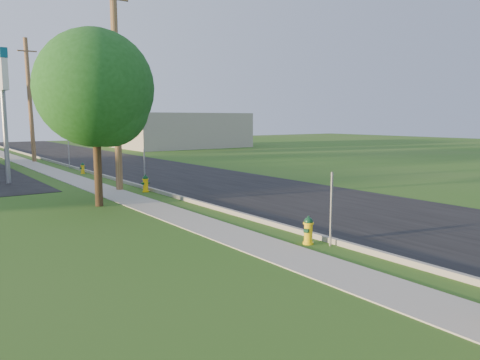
{
  "coord_description": "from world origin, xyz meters",
  "views": [
    {
      "loc": [
        -8.86,
        -4.27,
        3.4
      ],
      "look_at": [
        0.0,
        8.0,
        1.4
      ],
      "focal_mm": 35.0,
      "sensor_mm": 36.0,
      "label": 1
    }
  ],
  "objects_px": {
    "hydrant_near": "(308,230)",
    "hydrant_mid": "(146,184)",
    "hydrant_far": "(83,168)",
    "utility_pole_far": "(30,100)",
    "tree_verge": "(98,93)",
    "price_pylon": "(2,78)",
    "utility_pole_mid": "(116,85)"
  },
  "relations": [
    {
      "from": "hydrant_near",
      "to": "hydrant_mid",
      "type": "relative_size",
      "value": 0.97
    },
    {
      "from": "hydrant_near",
      "to": "hydrant_mid",
      "type": "xyz_separation_m",
      "value": [
        0.25,
        11.02,
        0.01
      ]
    },
    {
      "from": "hydrant_near",
      "to": "hydrant_far",
      "type": "height_order",
      "value": "hydrant_near"
    },
    {
      "from": "utility_pole_far",
      "to": "tree_verge",
      "type": "distance_m",
      "value": 21.66
    },
    {
      "from": "utility_pole_far",
      "to": "price_pylon",
      "type": "bearing_deg",
      "value": -107.33
    },
    {
      "from": "hydrant_near",
      "to": "hydrant_mid",
      "type": "height_order",
      "value": "hydrant_mid"
    },
    {
      "from": "utility_pole_mid",
      "to": "hydrant_far",
      "type": "bearing_deg",
      "value": 85.22
    },
    {
      "from": "price_pylon",
      "to": "hydrant_near",
      "type": "distance_m",
      "value": 19.02
    },
    {
      "from": "tree_verge",
      "to": "hydrant_near",
      "type": "xyz_separation_m",
      "value": [
        2.61,
        -8.75,
        -3.98
      ]
    },
    {
      "from": "utility_pole_mid",
      "to": "utility_pole_far",
      "type": "height_order",
      "value": "utility_pole_mid"
    },
    {
      "from": "hydrant_far",
      "to": "tree_verge",
      "type": "bearing_deg",
      "value": -103.76
    },
    {
      "from": "price_pylon",
      "to": "hydrant_near",
      "type": "height_order",
      "value": "price_pylon"
    },
    {
      "from": "utility_pole_far",
      "to": "hydrant_mid",
      "type": "distance_m",
      "value": 19.8
    },
    {
      "from": "hydrant_near",
      "to": "hydrant_mid",
      "type": "distance_m",
      "value": 11.02
    },
    {
      "from": "hydrant_near",
      "to": "utility_pole_far",
      "type": "bearing_deg",
      "value": 90.97
    },
    {
      "from": "price_pylon",
      "to": "tree_verge",
      "type": "relative_size",
      "value": 1.01
    },
    {
      "from": "hydrant_mid",
      "to": "hydrant_far",
      "type": "bearing_deg",
      "value": 90.77
    },
    {
      "from": "utility_pole_mid",
      "to": "tree_verge",
      "type": "height_order",
      "value": "utility_pole_mid"
    },
    {
      "from": "utility_pole_mid",
      "to": "price_pylon",
      "type": "relative_size",
      "value": 1.43
    },
    {
      "from": "utility_pole_mid",
      "to": "hydrant_mid",
      "type": "xyz_separation_m",
      "value": [
        0.76,
        -1.28,
        -4.56
      ]
    },
    {
      "from": "utility_pole_far",
      "to": "tree_verge",
      "type": "bearing_deg",
      "value": -95.57
    },
    {
      "from": "hydrant_near",
      "to": "hydrant_far",
      "type": "relative_size",
      "value": 1.11
    },
    {
      "from": "utility_pole_mid",
      "to": "hydrant_near",
      "type": "distance_m",
      "value": 13.14
    },
    {
      "from": "utility_pole_far",
      "to": "hydrant_far",
      "type": "height_order",
      "value": "utility_pole_far"
    },
    {
      "from": "utility_pole_far",
      "to": "hydrant_mid",
      "type": "relative_size",
      "value": 11.8
    },
    {
      "from": "utility_pole_far",
      "to": "price_pylon",
      "type": "distance_m",
      "value": 13.11
    },
    {
      "from": "price_pylon",
      "to": "hydrant_mid",
      "type": "bearing_deg",
      "value": -55.52
    },
    {
      "from": "utility_pole_mid",
      "to": "hydrant_far",
      "type": "xyz_separation_m",
      "value": [
        0.64,
        7.64,
        -4.61
      ]
    },
    {
      "from": "hydrant_mid",
      "to": "utility_pole_far",
      "type": "bearing_deg",
      "value": 92.25
    },
    {
      "from": "price_pylon",
      "to": "utility_pole_mid",
      "type": "bearing_deg",
      "value": -54.66
    },
    {
      "from": "hydrant_far",
      "to": "hydrant_near",
      "type": "bearing_deg",
      "value": -90.36
    },
    {
      "from": "tree_verge",
      "to": "hydrant_far",
      "type": "xyz_separation_m",
      "value": [
        2.74,
        11.19,
        -4.01
      ]
    }
  ]
}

